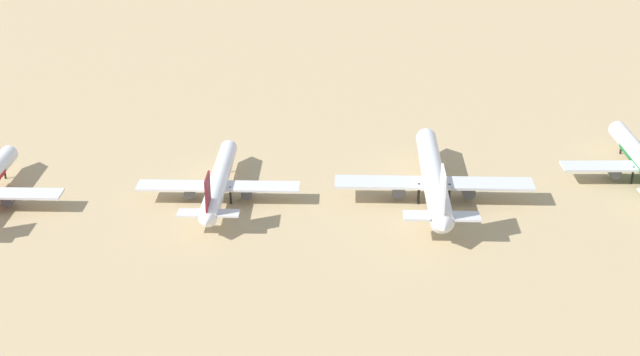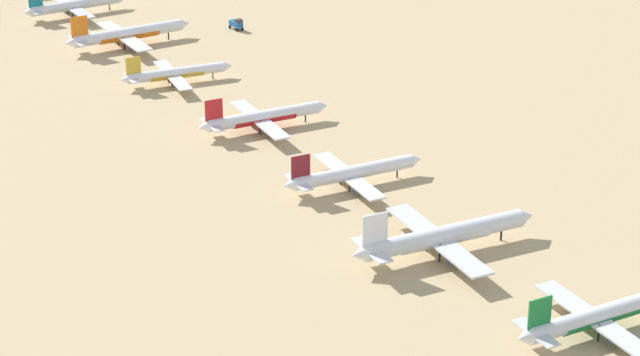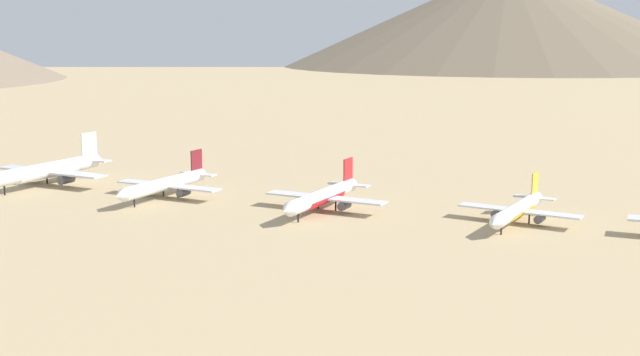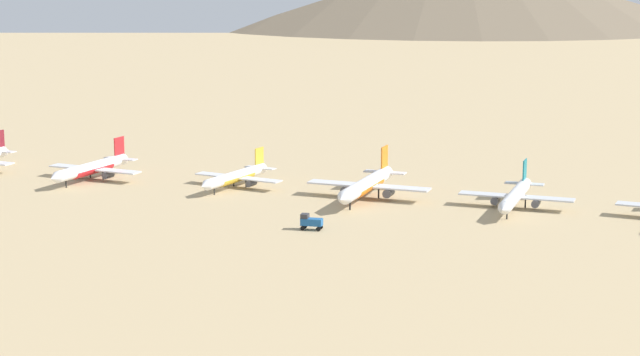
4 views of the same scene
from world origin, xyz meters
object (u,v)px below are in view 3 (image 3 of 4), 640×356
object	(u,v)px
parked_jet_2	(166,184)
parked_jet_4	(518,210)
parked_jet_1	(47,170)
parked_jet_3	(323,196)

from	to	relation	value
parked_jet_2	parked_jet_4	bearing A→B (deg)	97.34
parked_jet_1	parked_jet_4	bearing A→B (deg)	95.40
parked_jet_1	parked_jet_3	world-z (taller)	parked_jet_1
parked_jet_3	parked_jet_4	xyz separation A→B (m)	(-7.65, 44.38, -0.36)
parked_jet_3	parked_jet_2	bearing A→B (deg)	-85.18
parked_jet_1	parked_jet_3	size ratio (longest dim) A/B	1.20
parked_jet_4	parked_jet_2	bearing A→B (deg)	-82.66
parked_jet_1	parked_jet_2	xyz separation A→B (m)	(-0.75, 39.82, -0.72)
parked_jet_3	parked_jet_4	bearing A→B (deg)	99.78
parked_jet_4	parked_jet_1	bearing A→B (deg)	-84.60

